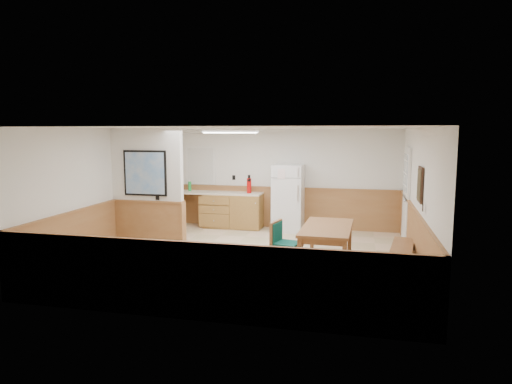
% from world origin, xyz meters
% --- Properties ---
extents(ground, '(6.00, 6.00, 0.00)m').
position_xyz_m(ground, '(0.00, 0.00, 0.00)').
color(ground, beige).
rests_on(ground, ground).
extents(ceiling, '(6.00, 6.00, 0.02)m').
position_xyz_m(ceiling, '(0.00, 0.00, 2.50)').
color(ceiling, white).
rests_on(ceiling, back_wall).
extents(back_wall, '(6.00, 0.02, 2.50)m').
position_xyz_m(back_wall, '(0.00, 3.00, 1.25)').
color(back_wall, white).
rests_on(back_wall, ground).
extents(right_wall, '(0.02, 6.00, 2.50)m').
position_xyz_m(right_wall, '(3.00, 0.00, 1.25)').
color(right_wall, white).
rests_on(right_wall, ground).
extents(left_wall, '(0.02, 6.00, 2.50)m').
position_xyz_m(left_wall, '(-3.00, 0.00, 1.25)').
color(left_wall, white).
rests_on(left_wall, ground).
extents(wainscot_back, '(6.00, 0.04, 1.00)m').
position_xyz_m(wainscot_back, '(0.00, 2.98, 0.50)').
color(wainscot_back, '#9D6E3F').
rests_on(wainscot_back, ground).
extents(wainscot_right, '(0.04, 6.00, 1.00)m').
position_xyz_m(wainscot_right, '(2.98, 0.00, 0.50)').
color(wainscot_right, '#9D6E3F').
rests_on(wainscot_right, ground).
extents(wainscot_left, '(0.04, 6.00, 1.00)m').
position_xyz_m(wainscot_left, '(-2.98, 0.00, 0.50)').
color(wainscot_left, '#9D6E3F').
rests_on(wainscot_left, ground).
extents(partition_wall, '(1.50, 0.20, 2.50)m').
position_xyz_m(partition_wall, '(-2.25, 0.19, 1.23)').
color(partition_wall, white).
rests_on(partition_wall, ground).
extents(kitchen_counter, '(2.20, 0.61, 1.00)m').
position_xyz_m(kitchen_counter, '(-1.21, 2.68, 0.46)').
color(kitchen_counter, olive).
rests_on(kitchen_counter, ground).
extents(exterior_door, '(0.07, 1.02, 2.15)m').
position_xyz_m(exterior_door, '(2.96, 1.90, 1.05)').
color(exterior_door, white).
rests_on(exterior_door, ground).
extents(kitchen_window, '(0.80, 0.04, 1.00)m').
position_xyz_m(kitchen_window, '(-2.10, 2.98, 1.55)').
color(kitchen_window, white).
rests_on(kitchen_window, back_wall).
extents(wall_painting, '(0.04, 0.50, 0.60)m').
position_xyz_m(wall_painting, '(2.97, -0.30, 1.55)').
color(wall_painting, '#311E13').
rests_on(wall_painting, right_wall).
extents(fluorescent_fixture, '(1.20, 0.30, 0.09)m').
position_xyz_m(fluorescent_fixture, '(-0.80, 1.30, 2.45)').
color(fluorescent_fixture, white).
rests_on(fluorescent_fixture, ceiling).
extents(refrigerator, '(0.73, 0.73, 1.64)m').
position_xyz_m(refrigerator, '(0.28, 2.63, 0.82)').
color(refrigerator, white).
rests_on(refrigerator, ground).
extents(dining_table, '(0.90, 1.73, 0.75)m').
position_xyz_m(dining_table, '(1.43, -0.25, 0.66)').
color(dining_table, '#9A6538').
rests_on(dining_table, ground).
extents(dining_bench, '(0.58, 1.69, 0.45)m').
position_xyz_m(dining_bench, '(2.72, -0.29, 0.35)').
color(dining_bench, '#9A6538').
rests_on(dining_bench, ground).
extents(dining_chair, '(0.75, 0.58, 0.85)m').
position_xyz_m(dining_chair, '(0.65, -0.48, 0.49)').
color(dining_chair, '#9A6538').
rests_on(dining_chair, ground).
extents(fire_extinguisher, '(0.15, 0.15, 0.46)m').
position_xyz_m(fire_extinguisher, '(-0.72, 2.67, 1.10)').
color(fire_extinguisher, '#BB0B09').
rests_on(fire_extinguisher, kitchen_counter).
extents(soap_bottle, '(0.09, 0.09, 0.25)m').
position_xyz_m(soap_bottle, '(-2.31, 2.72, 1.02)').
color(soap_bottle, '#1A9239').
rests_on(soap_bottle, kitchen_counter).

